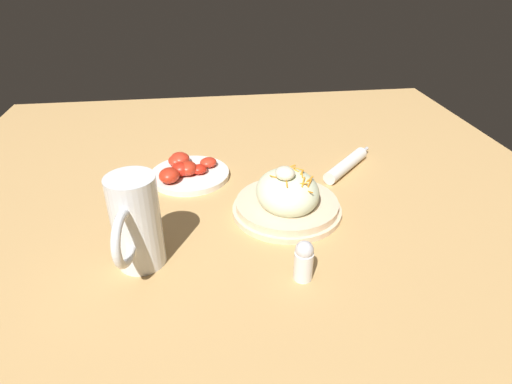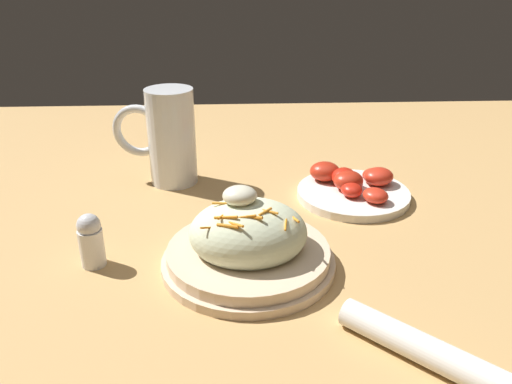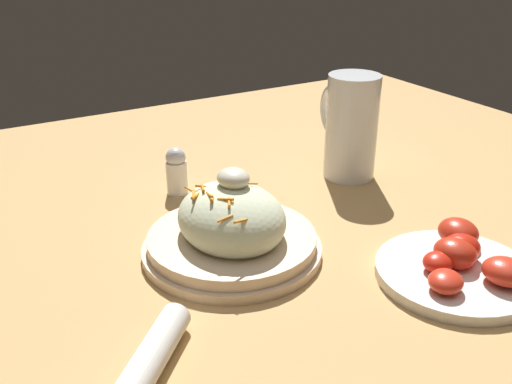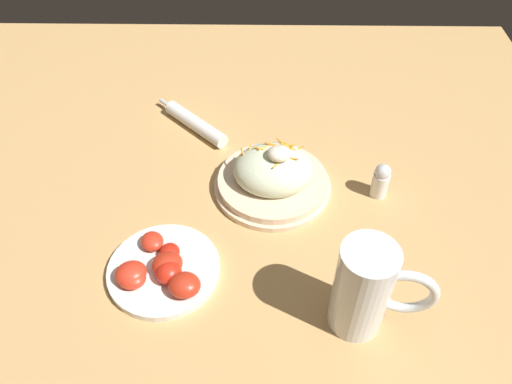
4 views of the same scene
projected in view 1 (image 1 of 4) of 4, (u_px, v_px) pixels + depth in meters
ground_plane at (248, 198)px, 0.93m from camera, size 1.43×1.43×0.00m
salad_plate at (287, 198)px, 0.86m from camera, size 0.22×0.22×0.11m
beer_mug at (136, 228)px, 0.70m from camera, size 0.14×0.08×0.16m
napkin_roll at (346, 165)px, 1.03m from camera, size 0.16×0.16×0.03m
tomato_plate at (187, 171)px, 1.00m from camera, size 0.18×0.18×0.05m
salt_shaker at (304, 260)px, 0.69m from camera, size 0.03×0.03×0.07m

